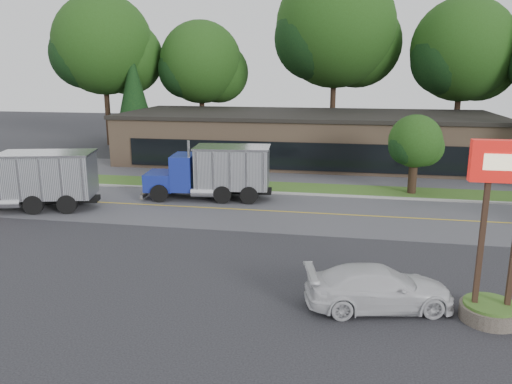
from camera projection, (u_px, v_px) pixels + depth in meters
ground at (203, 268)px, 20.68m from camera, size 140.00×140.00×0.00m
road at (247, 210)px, 29.27m from camera, size 60.00×8.00×0.02m
center_line at (247, 210)px, 29.27m from camera, size 60.00×0.12×0.01m
curb at (259, 193)px, 33.28m from camera, size 60.00×0.30×0.12m
grass_verge at (264, 187)px, 35.00m from camera, size 60.00×3.40×0.03m
far_parking at (274, 173)px, 39.77m from camera, size 60.00×7.00×0.02m
strip_mall at (306, 139)px, 44.67m from camera, size 32.00×12.00×4.00m
bilo_sign at (496, 262)px, 15.96m from camera, size 2.20×1.90×5.95m
tree_far_a at (105, 49)px, 52.45m from camera, size 11.06×10.41×15.77m
tree_far_b at (202, 66)px, 52.99m from camera, size 9.18×8.64×13.10m
tree_far_c at (337, 33)px, 49.79m from camera, size 12.67×11.92×18.07m
tree_far_d at (464, 55)px, 47.22m from camera, size 10.29×9.69×14.68m
evergreen_left at (134, 96)px, 50.85m from camera, size 4.34×4.34×9.85m
tree_verge at (416, 144)px, 32.48m from camera, size 3.66×3.44×5.22m
dump_truck_red at (27, 179)px, 29.01m from camera, size 9.22×4.60×3.36m
dump_truck_blue at (215, 171)px, 31.40m from camera, size 8.08×3.37×3.36m
rally_car at (379, 288)px, 17.12m from camera, size 5.38×3.11×1.47m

